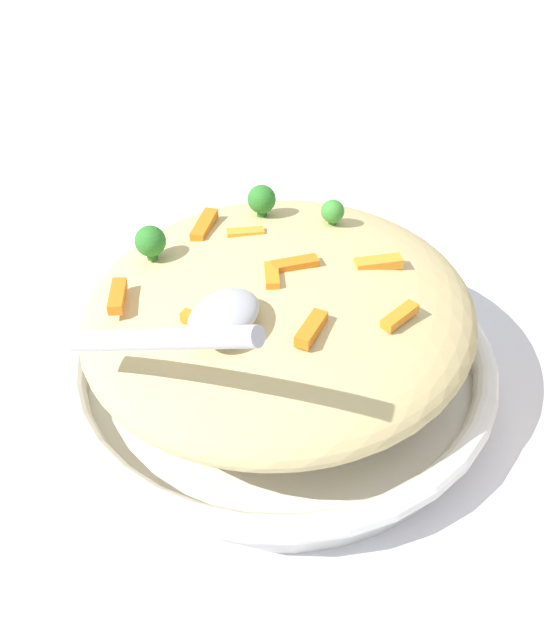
% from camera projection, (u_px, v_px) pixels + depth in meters
% --- Properties ---
extents(ground_plane, '(2.40, 2.40, 0.00)m').
position_uv_depth(ground_plane, '(280.00, 386.00, 0.59)').
color(ground_plane, silver).
extents(serving_bowl, '(0.33, 0.33, 0.04)m').
position_uv_depth(serving_bowl, '(280.00, 365.00, 0.57)').
color(serving_bowl, white).
rests_on(serving_bowl, ground_plane).
extents(pasta_mound, '(0.30, 0.29, 0.08)m').
position_uv_depth(pasta_mound, '(280.00, 311.00, 0.54)').
color(pasta_mound, '#D1BA7A').
rests_on(pasta_mound, serving_bowl).
extents(carrot_piece_0, '(0.03, 0.02, 0.01)m').
position_uv_depth(carrot_piece_0, '(269.00, 275.00, 0.51)').
color(carrot_piece_0, orange).
rests_on(carrot_piece_0, pasta_mound).
extents(carrot_piece_1, '(0.03, 0.01, 0.01)m').
position_uv_depth(carrot_piece_1, '(311.00, 329.00, 0.46)').
color(carrot_piece_1, orange).
rests_on(carrot_piece_1, pasta_mound).
extents(carrot_piece_2, '(0.01, 0.04, 0.01)m').
position_uv_depth(carrot_piece_2, '(206.00, 323.00, 0.47)').
color(carrot_piece_2, orange).
rests_on(carrot_piece_2, pasta_mound).
extents(carrot_piece_3, '(0.03, 0.03, 0.01)m').
position_uv_depth(carrot_piece_3, '(295.00, 263.00, 0.52)').
color(carrot_piece_3, orange).
rests_on(carrot_piece_3, pasta_mound).
extents(carrot_piece_4, '(0.03, 0.03, 0.01)m').
position_uv_depth(carrot_piece_4, '(118.00, 296.00, 0.50)').
color(carrot_piece_4, orange).
rests_on(carrot_piece_4, pasta_mound).
extents(carrot_piece_5, '(0.04, 0.02, 0.01)m').
position_uv_depth(carrot_piece_5, '(204.00, 225.00, 0.57)').
color(carrot_piece_5, orange).
rests_on(carrot_piece_5, pasta_mound).
extents(carrot_piece_6, '(0.02, 0.03, 0.01)m').
position_uv_depth(carrot_piece_6, '(246.00, 233.00, 0.56)').
color(carrot_piece_6, orange).
rests_on(carrot_piece_6, pasta_mound).
extents(carrot_piece_7, '(0.03, 0.03, 0.01)m').
position_uv_depth(carrot_piece_7, '(378.00, 263.00, 0.53)').
color(carrot_piece_7, orange).
rests_on(carrot_piece_7, pasta_mound).
extents(carrot_piece_8, '(0.03, 0.02, 0.01)m').
position_uv_depth(carrot_piece_8, '(397.00, 320.00, 0.48)').
color(carrot_piece_8, orange).
rests_on(carrot_piece_8, pasta_mound).
extents(broccoli_floret_0, '(0.02, 0.02, 0.03)m').
position_uv_depth(broccoli_floret_0, '(150.00, 242.00, 0.53)').
color(broccoli_floret_0, '#296820').
rests_on(broccoli_floret_0, pasta_mound).
extents(broccoli_floret_1, '(0.02, 0.02, 0.02)m').
position_uv_depth(broccoli_floret_1, '(329.00, 211.00, 0.57)').
color(broccoli_floret_1, '#377928').
rests_on(broccoli_floret_1, pasta_mound).
extents(broccoli_floret_2, '(0.02, 0.02, 0.03)m').
position_uv_depth(broccoli_floret_2, '(262.00, 200.00, 0.57)').
color(broccoli_floret_2, '#296820').
rests_on(broccoli_floret_2, pasta_mound).
extents(serving_spoon, '(0.10, 0.13, 0.07)m').
position_uv_depth(serving_spoon, '(201.00, 321.00, 0.44)').
color(serving_spoon, '#B7B7BC').
rests_on(serving_spoon, pasta_mound).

